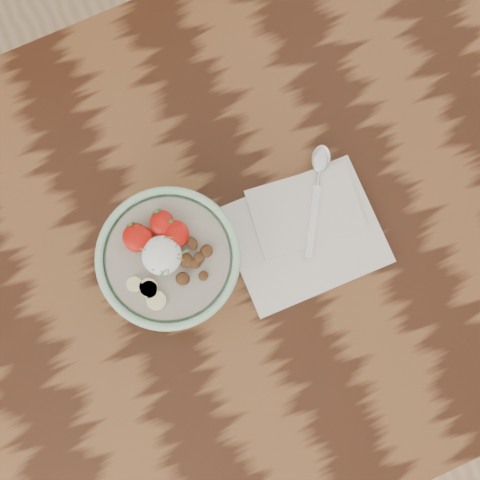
% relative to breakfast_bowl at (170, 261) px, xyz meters
% --- Properties ---
extents(table, '(1.60, 0.90, 0.75)m').
position_rel_breakfast_bowl_xyz_m(table, '(0.14, -0.01, -0.16)').
color(table, black).
rests_on(table, ground).
extents(breakfast_bowl, '(0.21, 0.21, 0.14)m').
position_rel_breakfast_bowl_xyz_m(breakfast_bowl, '(0.00, 0.00, 0.00)').
color(breakfast_bowl, '#A0D7AB').
rests_on(breakfast_bowl, table).
extents(napkin, '(0.24, 0.20, 0.01)m').
position_rel_breakfast_bowl_xyz_m(napkin, '(0.21, -0.03, -0.06)').
color(napkin, silver).
rests_on(napkin, table).
extents(spoon, '(0.12, 0.17, 0.01)m').
position_rel_breakfast_bowl_xyz_m(spoon, '(0.27, 0.04, -0.05)').
color(spoon, silver).
rests_on(spoon, napkin).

